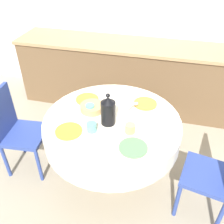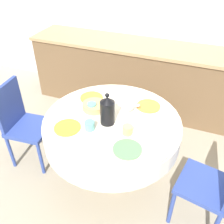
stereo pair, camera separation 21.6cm
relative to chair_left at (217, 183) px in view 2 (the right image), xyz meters
The scene contains 17 objects.
ground_plane 1.09m from the chair_left, 168.83° to the left, with size 12.00×12.00×0.00m, color #9E937F.
wall_back 2.26m from the chair_left, 116.38° to the left, with size 7.00×0.05×2.60m.
kitchen_counter 1.82m from the chair_left, 121.07° to the left, with size 3.24×0.64×0.92m.
dining_table 0.96m from the chair_left, 168.83° to the left, with size 1.23×1.23×0.74m.
chair_left is the anchor object (origin of this frame).
chair_right 1.90m from the chair_left, behind, with size 0.43×0.43×0.92m.
plate_near_left 1.27m from the chair_left, behind, with size 0.22×0.22×0.01m, color yellow.
cup_near_left 1.10m from the chair_left, behind, with size 0.08×0.08×0.08m, color #5BA39E.
plate_near_right 0.74m from the chair_left, 169.74° to the right, with size 0.22×0.22×0.01m, color #5BA85B.
cup_near_right 0.80m from the chair_left, behind, with size 0.08×0.08×0.08m, color #DBB766.
plate_far_left 1.35m from the chair_left, 161.09° to the left, with size 0.22×0.22×0.01m, color yellow.
cup_far_left 1.22m from the chair_left, 168.14° to the left, with size 0.08×0.08×0.08m, color #5BA39E.
plate_far_right 0.88m from the chair_left, 144.42° to the left, with size 0.22×0.22×0.01m, color orange.
cup_far_right 0.98m from the chair_left, 155.05° to the left, with size 0.08×0.08×0.08m, color white.
coffee_carafe 1.03m from the chair_left, behind, with size 0.12×0.12×0.30m.
teapot 0.97m from the chair_left, 157.93° to the left, with size 0.18×0.13×0.17m.
bread_basket 1.21m from the chair_left, 166.53° to the left, with size 0.22×0.22×0.06m, color tan.
Camera 2 is at (0.63, -1.62, 2.10)m, focal length 40.00 mm.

